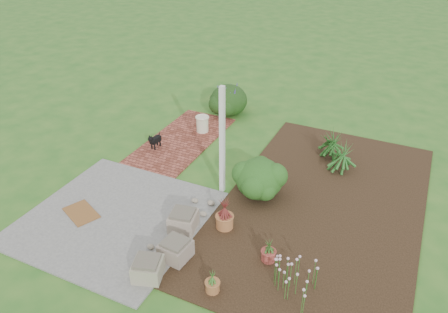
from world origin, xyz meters
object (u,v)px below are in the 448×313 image
at_px(black_dog, 155,140).
at_px(stone_trough_near, 148,269).
at_px(evergreen_shrub, 259,178).
at_px(cream_ceramic_urn, 202,124).

bearing_deg(black_dog, stone_trough_near, -52.86).
bearing_deg(black_dog, evergreen_shrub, -7.88).
xyz_separation_m(black_dog, evergreen_shrub, (3.20, -0.76, 0.19)).
bearing_deg(evergreen_shrub, stone_trough_near, -104.87).
xyz_separation_m(stone_trough_near, evergreen_shrub, (0.82, 3.10, 0.27)).
height_order(stone_trough_near, black_dog, black_dog).
height_order(stone_trough_near, evergreen_shrub, evergreen_shrub).
height_order(cream_ceramic_urn, evergreen_shrub, evergreen_shrub).
distance_m(stone_trough_near, cream_ceramic_urn, 5.51).
xyz_separation_m(black_dog, cream_ceramic_urn, (0.67, 1.39, -0.02)).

